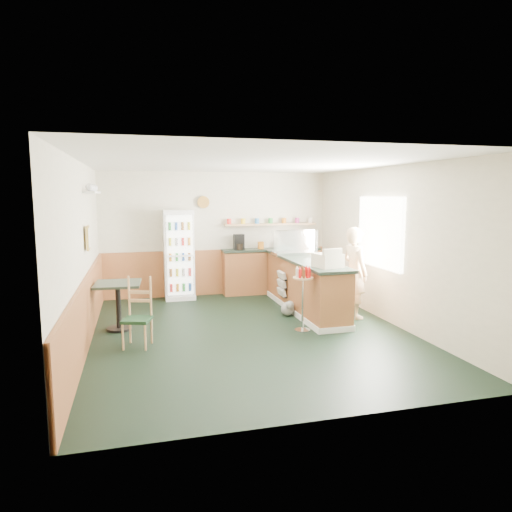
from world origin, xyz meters
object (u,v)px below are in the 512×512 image
object	(u,v)px
cafe_table	(118,297)
shopkeeper	(355,273)
cash_register	(328,260)
display_case	(294,243)
condiment_stand	(303,288)
drinks_fridge	(179,255)
cafe_chair	(137,310)

from	to	relation	value
cafe_table	shopkeeper	bearing A→B (deg)	-3.75
cash_register	cafe_table	distance (m)	3.51
display_case	condiment_stand	bearing A→B (deg)	-104.98
shopkeeper	condiment_stand	xyz separation A→B (m)	(-1.19, -0.54, -0.11)
drinks_fridge	cafe_chair	bearing A→B (deg)	-106.94
cafe_chair	cash_register	bearing A→B (deg)	21.42
cafe_chair	cafe_table	bearing A→B (deg)	126.27
cafe_table	display_case	bearing A→B (deg)	16.67
drinks_fridge	condiment_stand	xyz separation A→B (m)	(1.73, -2.87, -0.23)
display_case	cash_register	world-z (taller)	display_case
cash_register	condiment_stand	distance (m)	0.66
cash_register	cafe_table	bearing A→B (deg)	157.83
display_case	condiment_stand	size ratio (longest dim) A/B	0.83
drinks_fridge	cash_register	bearing A→B (deg)	-50.78
cash_register	cafe_chair	distance (m)	3.17
display_case	cafe_chair	bearing A→B (deg)	-148.77
cafe_table	condiment_stand	bearing A→B (deg)	-15.55
display_case	cash_register	bearing A→B (deg)	-90.00
drinks_fridge	shopkeeper	size ratio (longest dim) A/B	1.15
cash_register	condiment_stand	xyz separation A→B (m)	(-0.49, -0.15, -0.41)
condiment_stand	shopkeeper	bearing A→B (deg)	24.47
cafe_chair	condiment_stand	bearing A→B (deg)	18.83
condiment_stand	cafe_table	xyz separation A→B (m)	(-2.91, 0.81, -0.16)
cash_register	cafe_table	world-z (taller)	cash_register
cafe_table	cafe_chair	distance (m)	0.91
cash_register	shopkeeper	xyz separation A→B (m)	(0.70, 0.39, -0.30)
drinks_fridge	display_case	distance (m)	2.47
shopkeeper	cash_register	bearing A→B (deg)	109.50
display_case	cafe_table	world-z (taller)	display_case
display_case	shopkeeper	world-z (taller)	shopkeeper
cash_register	cafe_chair	size ratio (longest dim) A/B	0.41
drinks_fridge	cafe_chair	xyz separation A→B (m)	(-0.89, -2.92, -0.41)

